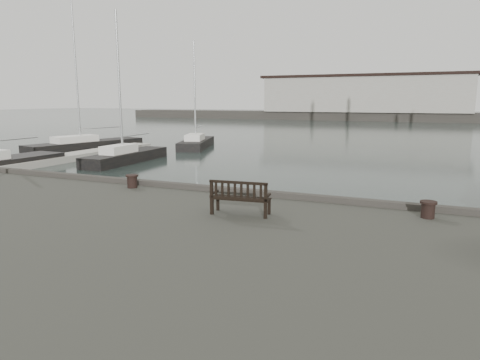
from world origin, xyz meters
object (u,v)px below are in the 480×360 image
Objects in this scene: bollard_right at (428,210)px; yacht_b at (87,147)px; yacht_c at (126,159)px; yacht_d at (197,145)px; bench at (240,204)px; bollard_left at (132,181)px.

yacht_b is (-29.99, 19.80, -1.54)m from bollard_right.
yacht_c reaches higher than yacht_d.
bollard_right is 33.25m from yacht_d.
bench is 5.35m from bollard_left.
yacht_b is (-20.24, 19.58, -1.55)m from bollard_left.
yacht_c is at bearing 128.68° from bollard_left.
yacht_c is at bearing 145.86° from bollard_right.
bollard_left is at bearing -30.57° from yacht_b.
yacht_d is at bearing 129.55° from bollard_right.
yacht_b is (-25.26, 21.44, -1.61)m from bench.
bollard_right is at bearing -68.63° from yacht_d.
bollard_right is (4.73, 1.64, -0.07)m from bench.
yacht_d is at bearing 114.18° from bollard_left.
bollard_left is 27.88m from yacht_d.
yacht_d reaches higher than bench.
yacht_b is at bearing -164.87° from yacht_d.
yacht_b is 1.31× the size of yacht_c.
bench is at bearing -46.56° from yacht_c.
yacht_b is at bearing 133.55° from bench.
yacht_d is at bearing 114.95° from bench.
yacht_b is at bearing 146.56° from bollard_right.
bollard_right is at bearing -19.96° from yacht_b.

